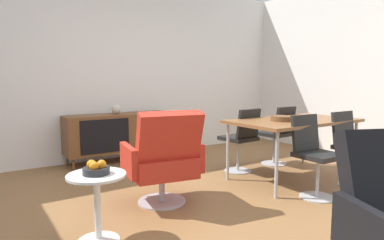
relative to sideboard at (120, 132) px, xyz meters
name	(u,v)px	position (x,y,z in m)	size (l,w,h in m)	color
ground_plane	(219,206)	(0.10, -2.30, -0.44)	(8.32, 8.32, 0.00)	olive
wall_back	(117,69)	(0.10, 0.30, 0.96)	(6.80, 0.12, 2.80)	white
sideboard	(120,132)	(0.00, 0.00, 0.00)	(1.60, 0.45, 0.72)	brown
vase_cobalt	(116,109)	(-0.04, 0.00, 0.35)	(0.13, 0.13, 0.14)	beige
dining_table	(294,123)	(1.45, -2.06, 0.26)	(1.60, 0.90, 0.74)	brown
wooden_bowl_on_table	(282,118)	(1.21, -2.08, 0.33)	(0.26, 0.26, 0.06)	brown
dining_chair_front_right	(352,145)	(1.80, -2.62, 0.03)	(0.40, 0.43, 0.86)	black
dining_chair_front_left	(314,152)	(1.10, -2.62, 0.03)	(0.41, 0.43, 0.86)	black
dining_chair_back_left	(242,137)	(1.11, -1.50, 0.03)	(0.43, 0.45, 0.86)	black
dining_chair_back_right	(278,133)	(1.80, -1.50, 0.03)	(0.42, 0.44, 0.86)	black
lounge_chair_red	(164,158)	(-0.32, -1.96, 0.03)	(0.80, 0.75, 0.95)	red
side_table_round	(97,200)	(-1.10, -2.33, -0.12)	(0.44, 0.44, 0.52)	white
fruit_bowl	(96,169)	(-1.10, -2.33, 0.12)	(0.20, 0.20, 0.11)	#262628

